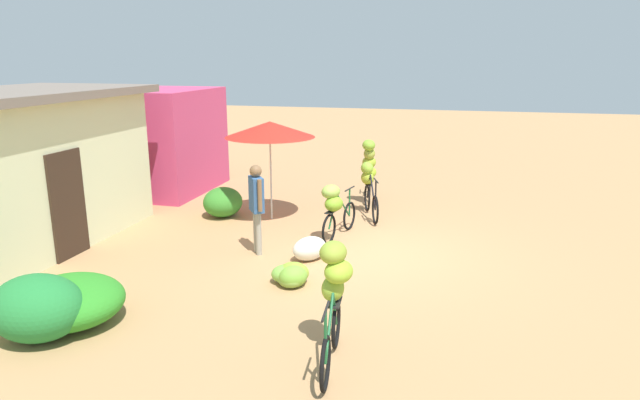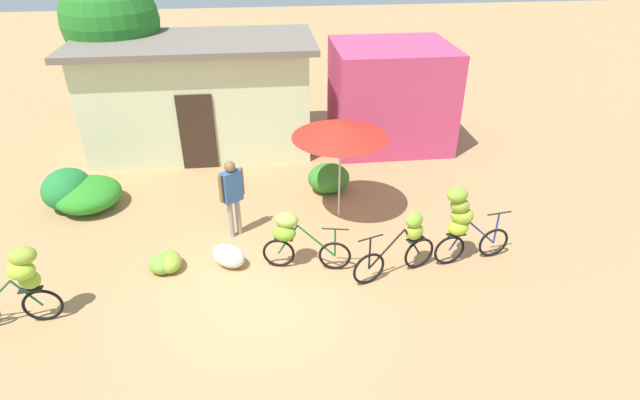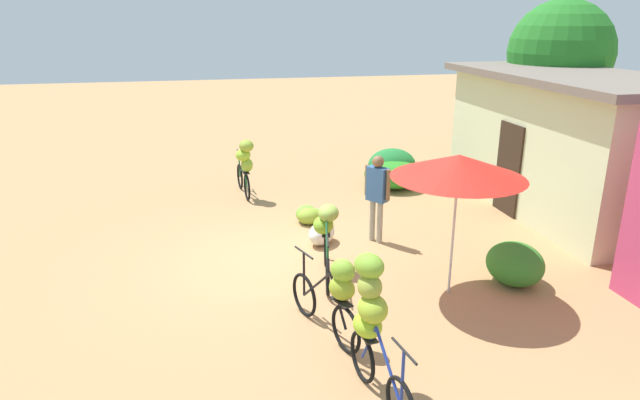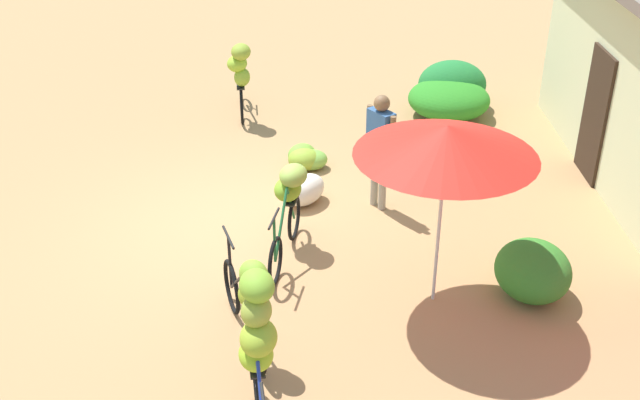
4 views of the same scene
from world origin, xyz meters
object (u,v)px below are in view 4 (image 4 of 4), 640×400
object	(u,v)px
bicycle_center_loaded	(249,297)
bicycle_leftmost	(240,72)
produce_sack	(305,190)
bicycle_near_pile	(289,200)
person_vendor	(380,140)
market_umbrella	(447,141)
banana_pile_on_ground	(306,158)
bicycle_by_shop	(258,347)

from	to	relation	value
bicycle_center_loaded	bicycle_leftmost	bearing A→B (deg)	-174.57
bicycle_center_loaded	produce_sack	distance (m)	3.37
bicycle_leftmost	bicycle_center_loaded	size ratio (longest dim) A/B	0.96
bicycle_near_pile	person_vendor	distance (m)	1.71
produce_sack	person_vendor	size ratio (longest dim) A/B	0.41
market_umbrella	banana_pile_on_ground	bearing A→B (deg)	-156.38
market_umbrella	banana_pile_on_ground	world-z (taller)	market_umbrella
bicycle_leftmost	banana_pile_on_ground	bearing A→B (deg)	30.48
market_umbrella	produce_sack	xyz separation A→B (m)	(-2.37, -1.55, -1.86)
bicycle_center_loaded	person_vendor	world-z (taller)	person_vendor
bicycle_near_pile	market_umbrella	bearing A→B (deg)	56.92
bicycle_center_loaded	bicycle_by_shop	xyz separation A→B (m)	(1.11, 0.17, 0.26)
bicycle_center_loaded	person_vendor	xyz separation A→B (m)	(-3.19, 1.61, 0.35)
bicycle_leftmost	bicycle_center_loaded	bearing A→B (deg)	5.43
produce_sack	person_vendor	xyz separation A→B (m)	(0.10, 1.05, 0.84)
bicycle_near_pile	bicycle_center_loaded	world-z (taller)	bicycle_center_loaded
bicycle_by_shop	produce_sack	world-z (taller)	bicycle_by_shop
bicycle_leftmost	bicycle_center_loaded	distance (m)	6.50
bicycle_by_shop	bicycle_center_loaded	bearing A→B (deg)	-171.05
bicycle_by_shop	person_vendor	bearing A→B (deg)	161.48
produce_sack	banana_pile_on_ground	bearing A→B (deg)	-179.79
market_umbrella	bicycle_leftmost	bearing A→B (deg)	-153.82
bicycle_leftmost	market_umbrella	bearing A→B (deg)	26.18
market_umbrella	banana_pile_on_ground	distance (m)	4.33
bicycle_leftmost	bicycle_near_pile	bearing A→B (deg)	12.50
produce_sack	bicycle_by_shop	bearing A→B (deg)	-5.02
bicycle_center_loaded	bicycle_by_shop	bearing A→B (deg)	8.95
market_umbrella	bicycle_center_loaded	bearing A→B (deg)	-66.40
bicycle_by_shop	person_vendor	xyz separation A→B (m)	(-4.30, 1.44, 0.09)
bicycle_near_pile	bicycle_center_loaded	xyz separation A→B (m)	(2.06, -0.36, -0.03)
bicycle_by_shop	bicycle_near_pile	bearing A→B (deg)	176.62
bicycle_leftmost	person_vendor	bearing A→B (deg)	34.21
produce_sack	person_vendor	bearing A→B (deg)	84.38
bicycle_near_pile	banana_pile_on_ground	distance (m)	2.49
bicycle_near_pile	produce_sack	xyz separation A→B (m)	(-1.23, 0.20, -0.51)
bicycle_leftmost	banana_pile_on_ground	world-z (taller)	bicycle_leftmost
bicycle_by_shop	banana_pile_on_ground	distance (m)	5.65
market_umbrella	bicycle_by_shop	bearing A→B (deg)	-43.61
bicycle_leftmost	person_vendor	xyz separation A→B (m)	(3.28, 2.23, 0.17)
bicycle_by_shop	market_umbrella	bearing A→B (deg)	136.39
market_umbrella	bicycle_near_pile	world-z (taller)	market_umbrella
bicycle_center_loaded	produce_sack	xyz separation A→B (m)	(-3.29, 0.56, -0.49)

